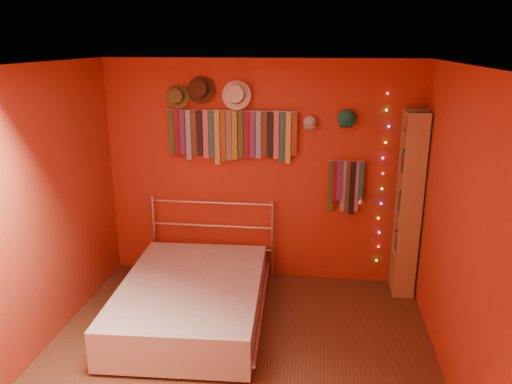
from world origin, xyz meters
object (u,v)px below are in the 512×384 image
at_px(tie_rack, 232,134).
at_px(reading_lamp, 360,201).
at_px(bookshelf, 413,204).
at_px(bed, 192,299).

distance_m(tie_rack, reading_lamp, 1.57).
height_order(bookshelf, bed, bookshelf).
distance_m(reading_lamp, bed, 2.03).
bearing_deg(bed, tie_rack, 74.42).
relative_size(bookshelf, bed, 1.00).
distance_m(reading_lamp, bookshelf, 0.55).
relative_size(reading_lamp, bookshelf, 0.17).
bearing_deg(tie_rack, reading_lamp, -7.69).
relative_size(tie_rack, bed, 0.72).
distance_m(tie_rack, bed, 1.81).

